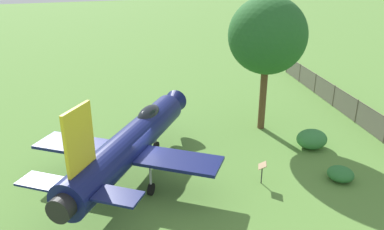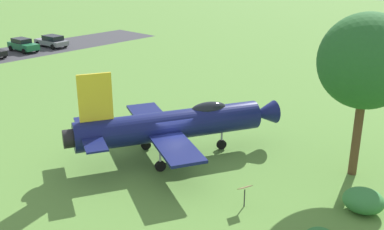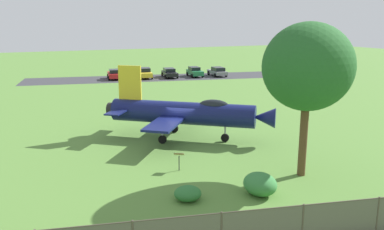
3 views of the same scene
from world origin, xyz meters
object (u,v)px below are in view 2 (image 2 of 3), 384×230
display_jet (176,124)px  shade_tree (367,62)px  parked_car_green (23,45)px  info_plaque (245,191)px  parked_car_gray (52,41)px  shrub_by_tree (363,201)px

display_jet → shade_tree: 10.70m
display_jet → parked_car_green: size_ratio=2.54×
display_jet → info_plaque: 6.67m
info_plaque → parked_car_green: size_ratio=0.25×
parked_car_gray → parked_car_green: size_ratio=1.07×
parked_car_gray → parked_car_green: parked_car_green is taller
display_jet → info_plaque: size_ratio=9.97×
display_jet → shrub_by_tree: size_ratio=6.08×
shrub_by_tree → parked_car_gray: bearing=-25.3°
shrub_by_tree → parked_car_gray: size_ratio=0.39×
shade_tree → display_jet: bearing=18.1°
display_jet → parked_car_gray: display_jet is taller
info_plaque → parked_car_green: parked_car_green is taller
parked_car_gray → parked_car_green: bearing=82.6°
info_plaque → parked_car_gray: bearing=-31.1°
display_jet → shade_tree: size_ratio=1.32×
parked_car_gray → parked_car_green: 3.75m
shade_tree → shrub_by_tree: bearing=109.4°
shade_tree → parked_car_gray: (40.20, -15.93, -5.45)m
shade_tree → shrub_by_tree: (-1.30, 3.71, -5.63)m
shade_tree → parked_car_gray: bearing=-21.6°
info_plaque → shade_tree: bearing=-120.2°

